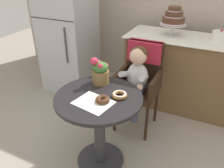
% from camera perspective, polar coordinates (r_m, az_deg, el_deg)
% --- Properties ---
extents(ground_plane, '(8.00, 8.00, 0.00)m').
position_cam_1_polar(ground_plane, '(2.30, -2.87, -18.48)').
color(ground_plane, gray).
extents(cafe_table, '(0.72, 0.72, 0.72)m').
position_cam_1_polar(cafe_table, '(1.96, -3.24, -8.36)').
color(cafe_table, black).
rests_on(cafe_table, ground).
extents(wicker_chair, '(0.42, 0.45, 0.95)m').
position_cam_1_polar(wicker_chair, '(2.42, 7.32, 2.95)').
color(wicker_chair, '#332114').
rests_on(wicker_chair, ground).
extents(seated_child, '(0.27, 0.32, 0.73)m').
position_cam_1_polar(seated_child, '(2.27, 6.11, 2.26)').
color(seated_child, silver).
rests_on(seated_child, ground).
extents(paper_napkin, '(0.32, 0.27, 0.00)m').
position_cam_1_polar(paper_napkin, '(1.76, -4.69, -4.68)').
color(paper_napkin, white).
rests_on(paper_napkin, cafe_table).
extents(donut_front, '(0.11, 0.11, 0.04)m').
position_cam_1_polar(donut_front, '(1.75, -2.38, -3.86)').
color(donut_front, '#4C2D19').
rests_on(donut_front, cafe_table).
extents(donut_mid, '(0.13, 0.13, 0.04)m').
position_cam_1_polar(donut_mid, '(1.82, 1.91, -2.71)').
color(donut_mid, '#936033').
rests_on(donut_mid, cafe_table).
extents(flower_vase, '(0.15, 0.15, 0.25)m').
position_cam_1_polar(flower_vase, '(1.98, -2.93, 3.17)').
color(flower_vase, brown).
rests_on(flower_vase, cafe_table).
extents(display_counter, '(1.56, 0.62, 0.90)m').
position_cam_1_polar(display_counter, '(2.94, 18.76, 2.42)').
color(display_counter, brown).
rests_on(display_counter, ground).
extents(tiered_cake_stand, '(0.30, 0.30, 0.33)m').
position_cam_1_polar(tiered_cake_stand, '(2.76, 15.23, 15.61)').
color(tiered_cake_stand, silver).
rests_on(tiered_cake_stand, display_counter).
extents(round_layer_cake, '(0.18, 0.18, 0.13)m').
position_cam_1_polar(round_layer_cake, '(2.78, 25.59, 10.78)').
color(round_layer_cake, white).
rests_on(round_layer_cake, display_counter).
extents(refrigerator, '(0.64, 0.63, 1.70)m').
position_cam_1_polar(refrigerator, '(3.17, -10.98, 13.04)').
color(refrigerator, '#B7BABF').
rests_on(refrigerator, ground).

